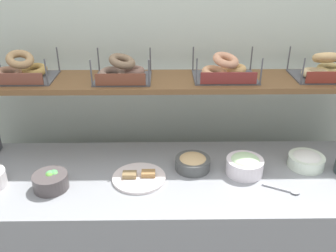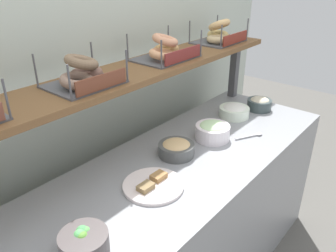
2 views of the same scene
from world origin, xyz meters
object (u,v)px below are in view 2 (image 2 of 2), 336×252
object	(u,v)px
bowl_hummus	(176,148)
serving_plate_white	(153,185)
bowl_veggie_mix	(84,242)
bagel_basket_poppy	(83,75)
bowl_scallion_spread	(213,131)
serving_spoon_near_plate	(253,135)
bagel_basket_plain	(219,35)
bagel_basket_sesame	(165,50)
bowl_cream_cheese	(234,111)
bowl_tuna_salad	(259,103)

from	to	relation	value
bowl_hummus	serving_plate_white	bearing A→B (deg)	-161.46
bowl_veggie_mix	bagel_basket_poppy	distance (m)	0.66
bowl_veggie_mix	bowl_scallion_spread	bearing A→B (deg)	6.95
bowl_scallion_spread	serving_spoon_near_plate	xyz separation A→B (m)	(0.18, -0.16, -0.04)
bowl_hummus	bagel_basket_plain	size ratio (longest dim) A/B	0.57
bowl_veggie_mix	serving_spoon_near_plate	xyz separation A→B (m)	(1.15, -0.05, -0.04)
bagel_basket_plain	bagel_basket_sesame	bearing A→B (deg)	-179.56
serving_spoon_near_plate	bagel_basket_plain	xyz separation A→B (m)	(0.26, 0.43, 0.47)
bowl_veggie_mix	bagel_basket_plain	xyz separation A→B (m)	(1.41, 0.39, 0.43)
bowl_veggie_mix	bowl_cream_cheese	bearing A→B (deg)	7.72
bowl_cream_cheese	bagel_basket_sesame	distance (m)	0.65
bowl_cream_cheese	serving_spoon_near_plate	distance (m)	0.28
bowl_veggie_mix	serving_plate_white	size ratio (longest dim) A/B	0.62
bowl_cream_cheese	serving_plate_white	distance (m)	0.90
bowl_veggie_mix	bowl_scallion_spread	xyz separation A→B (m)	(0.97, 0.12, 0.01)
bowl_hummus	bowl_scallion_spread	bearing A→B (deg)	-9.52
serving_plate_white	bagel_basket_sesame	xyz separation A→B (m)	(0.45, 0.31, 0.47)
bowl_cream_cheese	bagel_basket_sesame	world-z (taller)	bagel_basket_sesame
bowl_tuna_salad	bagel_basket_poppy	bearing A→B (deg)	167.77
bowl_veggie_mix	bowl_hummus	distance (m)	0.72
bowl_veggie_mix	bagel_basket_sesame	world-z (taller)	bagel_basket_sesame
bagel_basket_poppy	bagel_basket_plain	bearing A→B (deg)	0.92
bagel_basket_poppy	bagel_basket_sesame	world-z (taller)	same
serving_spoon_near_plate	bagel_basket_plain	bearing A→B (deg)	58.71
bowl_tuna_salad	bowl_scallion_spread	bearing A→B (deg)	179.33
bowl_tuna_salad	serving_spoon_near_plate	xyz separation A→B (m)	(-0.38, -0.16, -0.04)
bowl_cream_cheese	serving_plate_white	world-z (taller)	bowl_cream_cheese
bowl_scallion_spread	serving_plate_white	distance (m)	0.55
bowl_cream_cheese	bagel_basket_sesame	bearing A→B (deg)	154.91
bowl_scallion_spread	bagel_basket_plain	world-z (taller)	bagel_basket_plain
serving_plate_white	serving_spoon_near_plate	size ratio (longest dim) A/B	1.63
bowl_hummus	serving_plate_white	distance (m)	0.30
bowl_scallion_spread	bowl_tuna_salad	size ratio (longest dim) A/B	1.21
serving_spoon_near_plate	bagel_basket_poppy	distance (m)	1.02
bowl_hummus	bagel_basket_plain	bearing A→B (deg)	17.58
bowl_hummus	bagel_basket_poppy	world-z (taller)	bagel_basket_poppy
serving_plate_white	serving_spoon_near_plate	distance (m)	0.73
bowl_tuna_salad	serving_spoon_near_plate	bearing A→B (deg)	-157.28
bagel_basket_poppy	bagel_basket_sesame	distance (m)	0.54
bagel_basket_poppy	serving_plate_white	bearing A→B (deg)	-73.55
serving_plate_white	bagel_basket_poppy	world-z (taller)	bagel_basket_poppy
bowl_cream_cheese	bagel_basket_plain	world-z (taller)	bagel_basket_plain
bowl_hummus	bagel_basket_plain	xyz separation A→B (m)	(0.70, 0.22, 0.44)
bowl_tuna_salad	bagel_basket_plain	size ratio (longest dim) A/B	0.49
bowl_veggie_mix	bowl_cream_cheese	size ratio (longest dim) A/B	0.89
bowl_tuna_salad	bowl_cream_cheese	world-z (taller)	bowl_tuna_salad
serving_spoon_near_plate	bagel_basket_sesame	xyz separation A→B (m)	(-0.27, 0.43, 0.47)
bowl_scallion_spread	bagel_basket_sesame	world-z (taller)	bagel_basket_sesame
serving_plate_white	bagel_basket_poppy	size ratio (longest dim) A/B	0.92
serving_plate_white	bagel_basket_sesame	world-z (taller)	bagel_basket_sesame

